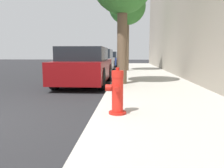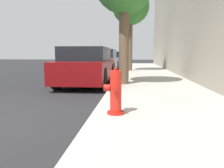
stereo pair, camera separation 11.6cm
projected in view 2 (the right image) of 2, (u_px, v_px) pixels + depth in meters
name	position (u px, v px, depth m)	size (l,w,h in m)	color
sidewalk_slab	(181.00, 126.00, 3.24)	(2.82, 40.00, 0.14)	#B7B2A8
fire_hydrant	(115.00, 93.00, 3.60)	(0.34, 0.36, 0.77)	red
parked_car_near	(87.00, 66.00, 8.04)	(1.70, 3.97, 1.37)	maroon
parked_car_mid	(102.00, 61.00, 13.53)	(1.76, 4.52, 1.40)	#B7B7BC
parked_car_far	(111.00, 59.00, 19.86)	(1.88, 4.10, 1.32)	navy
street_tree_far	(131.00, 7.00, 12.61)	(2.15, 2.15, 4.82)	brown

